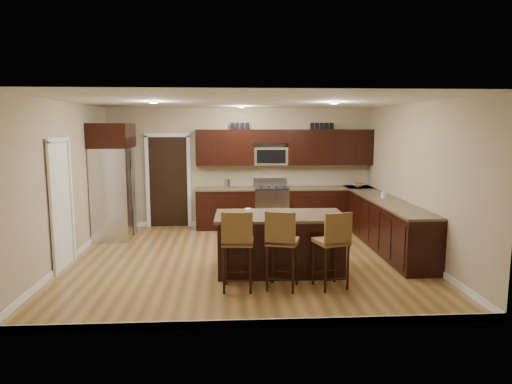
{
  "coord_description": "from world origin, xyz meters",
  "views": [
    {
      "loc": [
        -0.27,
        -7.7,
        2.3
      ],
      "look_at": [
        0.21,
        0.4,
        1.12
      ],
      "focal_mm": 32.0,
      "sensor_mm": 36.0,
      "label": 1
    }
  ],
  "objects": [
    {
      "name": "soap_bottle",
      "position": [
        2.7,
        0.8,
        1.01
      ],
      "size": [
        0.09,
        0.09,
        0.17
      ],
      "primitive_type": "imported",
      "rotation": [
        0.0,
        0.0,
        0.11
      ],
      "color": "#B2B2B2",
      "rests_on": "base_cabinets"
    },
    {
      "name": "fruit_bowl",
      "position": [
        2.69,
        2.45,
        0.95
      ],
      "size": [
        0.33,
        0.33,
        0.06
      ],
      "primitive_type": "imported",
      "rotation": [
        0.0,
        0.0,
        0.39
      ],
      "color": "silver",
      "rests_on": "base_cabinets"
    },
    {
      "name": "doorway",
      "position": [
        -1.65,
        2.73,
        1.03
      ],
      "size": [
        0.85,
        0.03,
        2.06
      ],
      "primitive_type": "cube",
      "color": "black",
      "rests_on": "floor"
    },
    {
      "name": "stool_left",
      "position": [
        -0.16,
        -1.54,
        0.71
      ],
      "size": [
        0.46,
        0.46,
        1.14
      ],
      "rotation": [
        0.0,
        0.0,
        -0.08
      ],
      "color": "brown",
      "rests_on": "floor"
    },
    {
      "name": "canister_tall",
      "position": [
        -0.31,
        2.45,
        1.02
      ],
      "size": [
        0.12,
        0.12,
        0.2
      ],
      "primitive_type": "cylinder",
      "color": "silver",
      "rests_on": "base_cabinets"
    },
    {
      "name": "wall_right",
      "position": [
        3.0,
        0.0,
        1.35
      ],
      "size": [
        0.0,
        5.5,
        5.5
      ],
      "primitive_type": "plane",
      "rotation": [
        1.57,
        0.0,
        -1.57
      ],
      "color": "tan",
      "rests_on": "floor"
    },
    {
      "name": "microwave",
      "position": [
        0.68,
        2.6,
        1.62
      ],
      "size": [
        0.76,
        0.31,
        0.4
      ],
      "primitive_type": "cube",
      "color": "silver",
      "rests_on": "upper_cabinets"
    },
    {
      "name": "island_jar",
      "position": [
        0.02,
        -0.7,
        0.97
      ],
      "size": [
        0.1,
        0.1,
        0.1
      ],
      "primitive_type": "cylinder",
      "color": "white",
      "rests_on": "island"
    },
    {
      "name": "upper_cabinets",
      "position": [
        1.04,
        2.58,
        1.84
      ],
      "size": [
        4.0,
        0.33,
        0.8
      ],
      "color": "black",
      "rests_on": "wall_back"
    },
    {
      "name": "stool_mid",
      "position": [
        0.46,
        -1.54,
        0.71
      ],
      "size": [
        0.53,
        0.53,
        1.14
      ],
      "rotation": [
        0.0,
        0.0,
        -0.3
      ],
      "color": "brown",
      "rests_on": "floor"
    },
    {
      "name": "island",
      "position": [
        0.52,
        -0.7,
        0.43
      ],
      "size": [
        2.05,
        1.1,
        0.92
      ],
      "rotation": [
        0.0,
        0.0,
        -0.02
      ],
      "color": "black",
      "rests_on": "floor"
    },
    {
      "name": "range",
      "position": [
        0.68,
        2.45,
        0.47
      ],
      "size": [
        0.76,
        0.64,
        1.11
      ],
      "color": "silver",
      "rests_on": "floor"
    },
    {
      "name": "floor",
      "position": [
        0.0,
        0.0,
        0.0
      ],
      "size": [
        6.0,
        6.0,
        0.0
      ],
      "primitive_type": "plane",
      "color": "olive",
      "rests_on": "ground"
    },
    {
      "name": "base_cabinets",
      "position": [
        1.9,
        1.45,
        0.46
      ],
      "size": [
        4.02,
        3.96,
        0.92
      ],
      "color": "black",
      "rests_on": "floor"
    },
    {
      "name": "pantry_door",
      "position": [
        -2.98,
        -0.3,
        1.02
      ],
      "size": [
        0.03,
        0.8,
        2.04
      ],
      "primitive_type": "cube",
      "color": "white",
      "rests_on": "floor"
    },
    {
      "name": "ceiling",
      "position": [
        0.0,
        0.0,
        2.7
      ],
      "size": [
        6.0,
        6.0,
        0.0
      ],
      "primitive_type": "plane",
      "rotation": [
        3.14,
        0.0,
        0.0
      ],
      "color": "silver",
      "rests_on": "wall_back"
    },
    {
      "name": "wall_back",
      "position": [
        0.0,
        2.75,
        1.35
      ],
      "size": [
        6.0,
        0.0,
        6.0
      ],
      "primitive_type": "plane",
      "rotation": [
        1.57,
        0.0,
        0.0
      ],
      "color": "tan",
      "rests_on": "floor"
    },
    {
      "name": "stool_right",
      "position": [
        1.19,
        -1.54,
        0.7
      ],
      "size": [
        0.52,
        0.52,
        1.12
      ],
      "rotation": [
        0.0,
        0.0,
        0.3
      ],
      "color": "brown",
      "rests_on": "floor"
    },
    {
      "name": "wall_left",
      "position": [
        -3.0,
        0.0,
        1.35
      ],
      "size": [
        0.0,
        5.5,
        5.5
      ],
      "primitive_type": "plane",
      "rotation": [
        1.57,
        0.0,
        1.57
      ],
      "color": "tan",
      "rests_on": "floor"
    },
    {
      "name": "canister_short",
      "position": [
        -0.32,
        2.45,
        1.0
      ],
      "size": [
        0.11,
        0.11,
        0.16
      ],
      "primitive_type": "cylinder",
      "color": "silver",
      "rests_on": "base_cabinets"
    },
    {
      "name": "floor_mat",
      "position": [
        -0.11,
        1.92,
        0.01
      ],
      "size": [
        1.03,
        0.86,
        0.01
      ],
      "primitive_type": "cube",
      "rotation": [
        0.0,
        0.0,
        0.35
      ],
      "color": "brown",
      "rests_on": "floor"
    },
    {
      "name": "letter_decor",
      "position": [
        0.9,
        2.58,
        2.29
      ],
      "size": [
        2.2,
        0.03,
        0.15
      ],
      "primitive_type": null,
      "color": "black",
      "rests_on": "upper_cabinets"
    },
    {
      "name": "refrigerator",
      "position": [
        -2.62,
        1.66,
        1.2
      ],
      "size": [
        0.79,
        0.99,
        2.35
      ],
      "color": "silver",
      "rests_on": "floor"
    }
  ]
}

